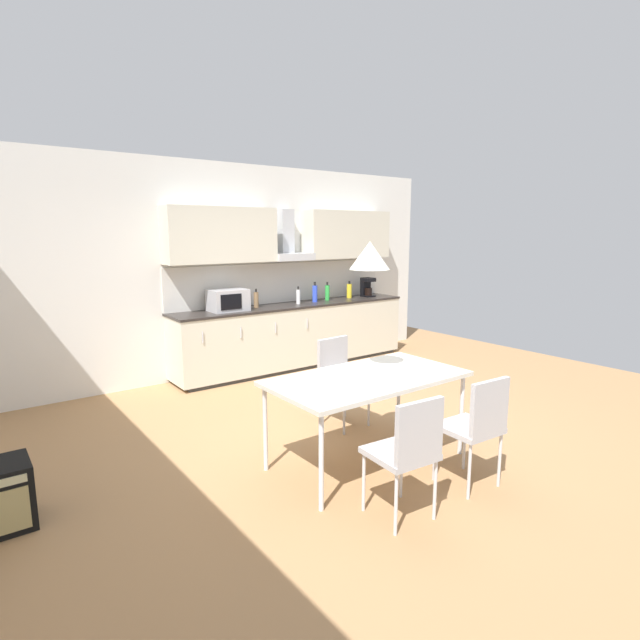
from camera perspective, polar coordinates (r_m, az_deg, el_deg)
The scene contains 17 objects.
ground_plane at distance 4.94m, azimuth 1.29°, elevation -12.91°, with size 9.34×7.68×0.02m, color #9E754C.
wall_back at distance 6.82m, azimuth -12.36°, elevation 5.53°, with size 7.47×0.10×2.82m, color silver.
kitchen_counter at distance 7.19m, azimuth -2.87°, elevation -1.72°, with size 3.62×0.62×0.91m.
backsplash_tile at distance 7.31m, azimuth -4.16°, elevation 4.30°, with size 3.60×0.02×0.57m, color silver.
upper_wall_cabinets at distance 7.15m, azimuth -3.55°, elevation 9.63°, with size 3.60×0.40×0.71m.
microwave at distance 6.57m, azimuth -10.47°, elevation 2.24°, with size 0.48×0.35×0.28m.
coffee_maker at distance 7.97m, azimuth 5.39°, elevation 3.77°, with size 0.18×0.19×0.30m.
bottle_yellow at distance 7.78m, azimuth 3.36°, elevation 3.37°, with size 0.08×0.08×0.26m.
bottle_blue at distance 7.29m, azimuth -0.59°, elevation 3.05°, with size 0.08×0.08×0.30m.
bottle_white at distance 7.10m, azimuth -2.50°, elevation 2.70°, with size 0.06×0.06×0.25m.
bottle_brown at distance 6.81m, azimuth -7.31°, elevation 2.34°, with size 0.07×0.07×0.26m.
bottle_green at distance 7.50m, azimuth 0.84°, elevation 3.17°, with size 0.07×0.07×0.27m.
dining_table at distance 4.15m, azimuth 5.45°, elevation -6.98°, with size 1.64×0.87×0.75m.
chair_near_left at distance 3.42m, azimuth 10.06°, elevation -14.01°, with size 0.43×0.43×0.87m.
chair_far_right at distance 5.02m, azimuth 2.22°, elevation -5.99°, with size 0.43×0.43×0.87m.
chair_near_right at distance 3.96m, azimuth 17.56°, elevation -10.95°, with size 0.42×0.42×0.87m.
pendant_lamp at distance 3.98m, azimuth 5.70°, elevation 7.35°, with size 0.32×0.32×0.22m, color silver.
Camera 1 is at (-2.81, -3.58, 1.91)m, focal length 28.00 mm.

